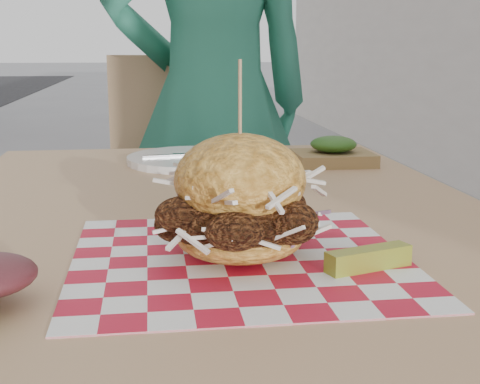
{
  "coord_description": "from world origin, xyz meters",
  "views": [
    {
      "loc": [
        -0.12,
        -0.62,
        0.98
      ],
      "look_at": [
        -0.02,
        0.06,
        0.82
      ],
      "focal_mm": 50.0,
      "sensor_mm": 36.0,
      "label": 1
    }
  ],
  "objects": [
    {
      "name": "kraft_tray",
      "position": [
        0.24,
        0.63,
        0.77
      ],
      "size": [
        0.15,
        0.12,
        0.06
      ],
      "color": "olive",
      "rests_on": "patio_table"
    },
    {
      "name": "paper_liner",
      "position": [
        -0.02,
        0.06,
        0.75
      ],
      "size": [
        0.36,
        0.36,
        0.0
      ],
      "primitive_type": "cube",
      "color": "red",
      "rests_on": "patio_table"
    },
    {
      "name": "place_setting",
      "position": [
        -0.03,
        0.68,
        0.76
      ],
      "size": [
        0.27,
        0.27,
        0.02
      ],
      "color": "white",
      "rests_on": "patio_table"
    },
    {
      "name": "patio_table",
      "position": [
        -0.03,
        0.29,
        0.67
      ],
      "size": [
        0.8,
        1.2,
        0.75
      ],
      "color": "tan",
      "rests_on": "ground"
    },
    {
      "name": "sandwich",
      "position": [
        -0.02,
        0.06,
        0.81
      ],
      "size": [
        0.19,
        0.19,
        0.21
      ],
      "color": "gold",
      "rests_on": "paper_liner"
    },
    {
      "name": "pickle_spear",
      "position": [
        0.1,
        0.01,
        0.76
      ],
      "size": [
        0.1,
        0.05,
        0.02
      ],
      "primitive_type": "cube",
      "rotation": [
        0.0,
        0.0,
        0.32
      ],
      "color": "olive",
      "rests_on": "paper_liner"
    },
    {
      "name": "patio_chair",
      "position": [
        -0.0,
        1.29,
        0.55
      ],
      "size": [
        0.52,
        0.52,
        0.95
      ],
      "rotation": [
        0.0,
        0.0,
        -0.26
      ],
      "color": "tan",
      "rests_on": "ground"
    },
    {
      "name": "diner",
      "position": [
        0.06,
        1.24,
        0.82
      ],
      "size": [
        0.66,
        0.49,
        1.64
      ],
      "primitive_type": "imported",
      "rotation": [
        0.0,
        0.0,
        3.31
      ],
      "color": "#2C7F64",
      "rests_on": "ground"
    }
  ]
}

